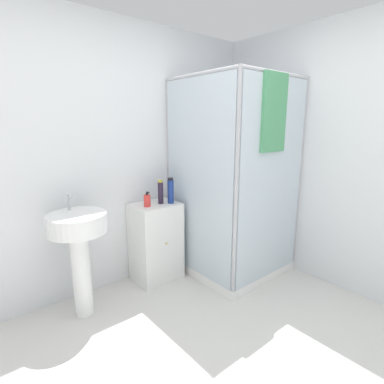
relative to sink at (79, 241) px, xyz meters
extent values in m
cube|color=silver|center=(0.41, 0.34, 0.60)|extent=(6.40, 0.06, 2.50)
cube|color=silver|center=(2.11, -1.36, 0.60)|extent=(0.06, 6.40, 2.50)
cube|color=white|center=(1.59, -0.19, -0.61)|extent=(1.00, 1.00, 0.09)
cylinder|color=#B2B2B7|center=(2.06, 0.29, 0.35)|extent=(0.04, 0.04, 2.01)
cylinder|color=#B2B2B7|center=(1.11, 0.29, 0.35)|extent=(0.04, 0.04, 2.01)
cylinder|color=#B2B2B7|center=(2.06, -0.67, 0.35)|extent=(0.04, 0.04, 2.01)
cylinder|color=#B2B2B7|center=(1.11, -0.67, 0.35)|extent=(0.04, 0.04, 2.01)
cylinder|color=#B2B2B7|center=(1.59, -0.67, 1.34)|extent=(0.96, 0.04, 0.04)
cylinder|color=#B2B2B7|center=(1.59, 0.29, 1.34)|extent=(0.96, 0.04, 0.04)
cylinder|color=#B2B2B7|center=(1.11, -0.19, 1.34)|extent=(0.04, 0.96, 0.04)
cylinder|color=#B2B2B7|center=(2.06, -0.19, 1.34)|extent=(0.04, 0.96, 0.04)
cube|color=silver|center=(1.59, -0.68, 0.38)|extent=(0.92, 0.01, 1.89)
cube|color=silver|center=(1.09, -0.19, 0.38)|extent=(0.01, 0.92, 1.89)
cylinder|color=#B7BABF|center=(1.83, 0.23, 0.19)|extent=(0.02, 0.02, 1.51)
cylinder|color=#B7BABF|center=(1.83, 0.18, 0.97)|extent=(0.07, 0.07, 0.04)
cube|color=#4C9966|center=(1.53, -0.70, 1.01)|extent=(0.32, 0.03, 0.67)
cube|color=white|center=(0.81, 0.13, -0.26)|extent=(0.46, 0.36, 0.80)
sphere|color=gold|center=(0.81, -0.06, -0.22)|extent=(0.02, 0.02, 0.02)
cylinder|color=white|center=(0.00, 0.00, -0.29)|extent=(0.15, 0.15, 0.73)
cylinder|color=white|center=(0.00, 0.00, 0.15)|extent=(0.46, 0.46, 0.15)
cylinder|color=#B7BABF|center=(0.00, 0.16, 0.29)|extent=(0.02, 0.02, 0.13)
cube|color=#B7BABF|center=(0.00, 0.12, 0.35)|extent=(0.02, 0.07, 0.02)
cylinder|color=red|center=(0.70, 0.09, 0.20)|extent=(0.06, 0.06, 0.11)
cylinder|color=black|center=(0.70, 0.09, 0.27)|extent=(0.02, 0.02, 0.02)
cube|color=black|center=(0.70, 0.08, 0.28)|extent=(0.02, 0.04, 0.01)
cylinder|color=#281E33|center=(0.86, 0.10, 0.25)|extent=(0.05, 0.05, 0.21)
cylinder|color=gold|center=(0.86, 0.10, 0.37)|extent=(0.04, 0.04, 0.02)
cylinder|color=navy|center=(0.95, 0.05, 0.26)|extent=(0.06, 0.06, 0.23)
cylinder|color=black|center=(0.95, 0.05, 0.38)|extent=(0.05, 0.05, 0.02)
camera|label=1|loc=(-0.74, -2.30, 0.92)|focal=28.00mm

